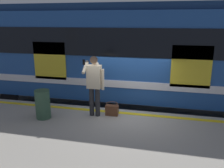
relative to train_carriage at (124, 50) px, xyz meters
name	(u,v)px	position (x,y,z in m)	size (l,w,h in m)	color
ground_plane	(127,136)	(-0.48, 1.81, -2.55)	(26.20, 26.20, 0.00)	#4C4742
platform	(114,156)	(-0.48, 3.74, -2.10)	(17.47, 3.86, 0.91)	#9E998E
safety_line	(126,113)	(-0.48, 2.11, -1.63)	(17.12, 0.16, 0.01)	yellow
track_rail_near	(132,120)	(-0.48, 0.71, -2.47)	(22.71, 0.08, 0.16)	slate
track_rail_far	(137,106)	(-0.48, -0.72, -2.47)	(22.71, 0.08, 0.16)	slate
train_carriage	(124,50)	(0.00, 0.00, 0.00)	(13.26, 2.82, 4.03)	#1E478C
passenger	(94,81)	(0.39, 2.47, -0.59)	(0.57, 0.55, 1.78)	#262628
handbag	(112,110)	(-0.09, 2.34, -1.46)	(0.38, 0.34, 0.38)	#59331E
trash_bin	(43,104)	(1.79, 2.98, -1.22)	(0.42, 0.42, 0.84)	#2D4C38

